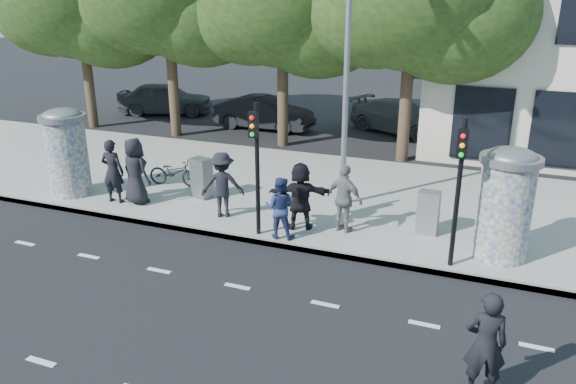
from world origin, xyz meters
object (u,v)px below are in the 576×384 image
at_px(ad_column_left, 67,150).
at_px(ped_f, 300,196).
at_px(ped_d, 222,185).
at_px(ped_a, 135,171).
at_px(cabinet_left, 202,178).
at_px(bicycle, 174,172).
at_px(ad_column_right, 505,201).
at_px(traffic_pole_near, 256,156).
at_px(car_right, 400,117).
at_px(ped_b, 113,171).
at_px(ped_e, 345,199).
at_px(traffic_pole_far, 459,179).
at_px(street_lamp, 347,41).
at_px(ped_c, 280,208).
at_px(man_road, 485,344).
at_px(cabinet_right, 428,212).
at_px(car_left, 165,98).
at_px(car_mid, 264,113).

xyz_separation_m(ad_column_left, ped_f, (7.48, 0.07, -0.49)).
bearing_deg(ped_d, ped_f, 155.52).
height_order(ped_a, cabinet_left, ped_a).
distance_m(ped_f, bicycle, 5.24).
height_order(ad_column_right, traffic_pole_near, traffic_pole_near).
xyz_separation_m(ad_column_left, car_right, (7.77, 12.22, -0.83)).
relative_size(ped_b, ped_d, 1.04).
bearing_deg(traffic_pole_near, ped_e, 26.44).
height_order(traffic_pole_far, ped_a, traffic_pole_far).
bearing_deg(street_lamp, ad_column_left, -165.06).
height_order(traffic_pole_near, ped_c, traffic_pole_near).
xyz_separation_m(man_road, cabinet_right, (-1.69, 5.71, -0.19)).
bearing_deg(traffic_pole_far, ad_column_left, 176.45).
bearing_deg(ped_f, ad_column_right, 159.96).
bearing_deg(ad_column_right, traffic_pole_far, -137.79).
relative_size(ped_b, bicycle, 1.12).
relative_size(ped_a, ped_f, 1.09).
height_order(ad_column_left, car_left, ad_column_left).
distance_m(ped_e, cabinet_right, 2.17).
bearing_deg(traffic_pole_near, car_right, 84.84).
bearing_deg(traffic_pole_near, car_mid, 112.98).
relative_size(ped_c, car_left, 0.33).
bearing_deg(ped_f, street_lamp, -125.81).
height_order(traffic_pole_far, street_lamp, street_lamp).
xyz_separation_m(ped_c, cabinet_left, (-3.30, 1.85, -0.19)).
relative_size(traffic_pole_near, ped_d, 1.87).
bearing_deg(ped_d, ped_b, -20.68).
xyz_separation_m(ped_d, man_road, (7.12, -4.83, -0.15)).
height_order(ad_column_right, ped_e, ad_column_right).
height_order(traffic_pole_far, car_left, traffic_pole_far).
xyz_separation_m(ped_a, cabinet_right, (8.24, 0.91, -0.41)).
xyz_separation_m(traffic_pole_far, street_lamp, (-3.40, 2.84, 2.56)).
height_order(ad_column_left, ped_d, ad_column_left).
relative_size(ped_e, car_right, 0.37).
bearing_deg(traffic_pole_far, car_right, 105.70).
bearing_deg(ped_a, ped_f, -165.62).
xyz_separation_m(traffic_pole_near, bicycle, (-4.05, 2.51, -1.64)).
bearing_deg(ped_e, ped_b, 22.33).
relative_size(ad_column_left, cabinet_right, 2.35).
xyz_separation_m(street_lamp, ped_b, (-6.30, -2.23, -3.70)).
height_order(cabinet_left, car_right, car_right).
bearing_deg(ad_column_left, bicycle, 35.25).
distance_m(ad_column_right, car_left, 20.33).
height_order(ped_e, man_road, ped_e).
distance_m(ped_c, ped_f, 0.78).
bearing_deg(man_road, ped_f, -56.60).
relative_size(ad_column_right, man_road, 1.46).
bearing_deg(ad_column_right, cabinet_left, 173.29).
xyz_separation_m(ad_column_right, street_lamp, (-4.40, 1.93, 3.26)).
xyz_separation_m(street_lamp, ped_e, (0.60, -1.85, -3.75)).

